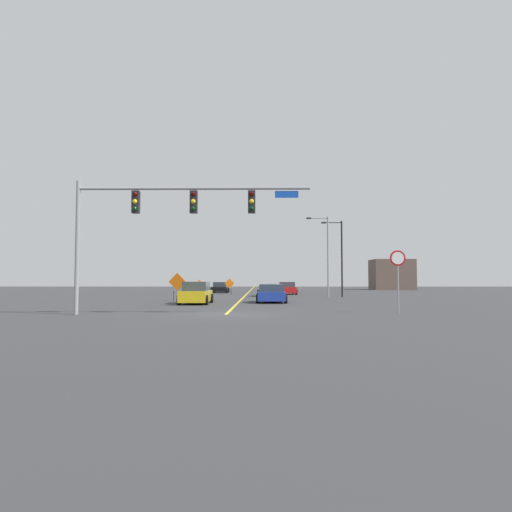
% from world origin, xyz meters
% --- Properties ---
extents(ground, '(186.98, 186.98, 0.00)m').
position_xyz_m(ground, '(0.00, 0.00, 0.00)').
color(ground, '#38383A').
extents(road_centre_stripe, '(0.16, 103.88, 0.01)m').
position_xyz_m(road_centre_stripe, '(0.00, 51.94, 0.00)').
color(road_centre_stripe, yellow).
rests_on(road_centre_stripe, ground).
extents(traffic_signal_assembly, '(11.03, 0.44, 6.29)m').
position_xyz_m(traffic_signal_assembly, '(-2.99, -0.02, 4.84)').
color(traffic_signal_assembly, gray).
rests_on(traffic_signal_assembly, ground).
extents(stop_sign, '(0.76, 0.07, 3.05)m').
position_xyz_m(stop_sign, '(8.30, 1.02, 2.14)').
color(stop_sign, gray).
rests_on(stop_sign, ground).
extents(street_lamp_far_left, '(2.02, 0.24, 7.24)m').
position_xyz_m(street_lamp_far_left, '(9.18, 22.37, 4.04)').
color(street_lamp_far_left, black).
rests_on(street_lamp_far_left, ground).
extents(street_lamp_near_right, '(2.09, 0.24, 7.56)m').
position_xyz_m(street_lamp_near_right, '(7.75, 21.62, 4.21)').
color(street_lamp_near_right, gray).
rests_on(street_lamp_near_right, ground).
extents(construction_sign_median_near, '(1.10, 0.15, 1.78)m').
position_xyz_m(construction_sign_median_near, '(-1.87, 29.87, 1.12)').
color(construction_sign_median_near, orange).
rests_on(construction_sign_median_near, ground).
extents(construction_sign_median_far, '(1.38, 0.21, 2.17)m').
position_xyz_m(construction_sign_median_far, '(-4.80, 13.88, 1.37)').
color(construction_sign_median_far, orange).
rests_on(construction_sign_median_far, ground).
extents(construction_sign_left_shoulder, '(1.06, 0.26, 1.66)m').
position_xyz_m(construction_sign_left_shoulder, '(-4.67, 25.47, 1.03)').
color(construction_sign_left_shoulder, orange).
rests_on(construction_sign_left_shoulder, ground).
extents(car_red_mid, '(2.21, 4.20, 1.39)m').
position_xyz_m(car_red_mid, '(4.53, 30.60, 0.64)').
color(car_red_mid, red).
rests_on(car_red_mid, ground).
extents(car_white_near, '(2.10, 4.34, 1.22)m').
position_xyz_m(car_white_near, '(2.31, 24.48, 0.58)').
color(car_white_near, white).
rests_on(car_white_near, ground).
extents(car_blue_passing, '(2.17, 4.19, 1.30)m').
position_xyz_m(car_blue_passing, '(2.38, 11.64, 0.62)').
color(car_blue_passing, '#1E389E').
rests_on(car_blue_passing, ground).
extents(car_black_distant, '(2.14, 4.32, 1.36)m').
position_xyz_m(car_black_distant, '(-3.55, 37.21, 0.63)').
color(car_black_distant, black).
rests_on(car_black_distant, ground).
extents(car_yellow_far, '(1.98, 4.39, 1.49)m').
position_xyz_m(car_yellow_far, '(-2.76, 9.81, 0.71)').
color(car_yellow_far, gold).
rests_on(car_yellow_far, ground).
extents(roadside_building_east, '(6.68, 5.40, 5.07)m').
position_xyz_m(roadside_building_east, '(23.80, 56.72, 2.54)').
color(roadside_building_east, brown).
rests_on(roadside_building_east, ground).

